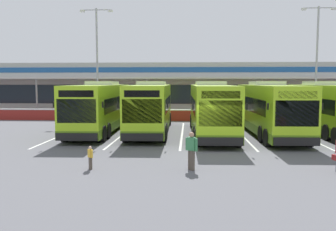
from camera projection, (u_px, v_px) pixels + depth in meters
ground_plane at (218, 150)px, 19.57m from camera, size 200.00×200.00×0.00m
terminal_building at (201, 88)px, 46.03m from camera, size 70.00×13.00×6.00m
red_barrier_wall at (206, 115)px, 33.93m from camera, size 60.00×0.40×1.10m
coach_bus_leftmost at (100, 108)px, 26.53m from camera, size 3.07×12.20×3.78m
coach_bus_left_centre at (151, 108)px, 26.44m from camera, size 3.07×12.20×3.78m
coach_bus_centre at (211, 110)px, 24.92m from camera, size 3.07×12.20×3.78m
coach_bus_right_centre at (269, 110)px, 24.91m from camera, size 3.07×12.20×3.78m
coach_bus_rightmost at (326, 109)px, 25.63m from camera, size 3.07×12.20×3.78m
bay_stripe_far_west at (68, 133)px, 26.14m from camera, size 0.14×13.00×0.01m
bay_stripe_west at (125, 133)px, 25.90m from camera, size 0.14×13.00×0.01m
bay_stripe_mid_west at (182, 134)px, 25.65m from camera, size 0.14×13.00×0.01m
bay_stripe_centre at (241, 134)px, 25.41m from camera, size 0.14×13.00×0.01m
bay_stripe_mid_east at (301, 135)px, 25.16m from camera, size 0.14×13.00×0.01m
pedestrian_in_dark_coat at (191, 150)px, 15.01m from camera, size 0.51×0.41×1.62m
pedestrian_child at (90, 157)px, 15.14m from camera, size 0.28×0.27×1.00m
lamp_post_west at (97, 56)px, 35.55m from camera, size 3.24×0.28×11.00m
lamp_post_centre at (317, 56)px, 34.59m from camera, size 3.24×0.28×11.00m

